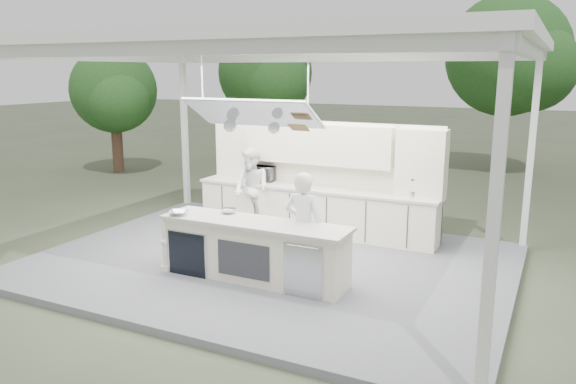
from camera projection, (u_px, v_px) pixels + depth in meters
The scene contains 12 objects.
ground at pixel (271, 266), 9.85m from camera, with size 90.00×90.00×0.00m, color #444B33.
stage_deck at pixel (271, 263), 9.84m from camera, with size 8.00×6.00×0.12m, color #57575B.
tent at pixel (269, 49), 9.05m from camera, with size 8.20×6.20×3.86m.
demo_island at pixel (253, 250), 8.85m from camera, with size 3.10×0.79×0.95m.
back_counter at pixel (314, 210), 11.39m from camera, with size 5.08×0.72×0.95m.
back_wall_unit at pixel (339, 162), 11.18m from camera, with size 5.05×0.48×2.25m.
tree_cluster at pixel (410, 73), 17.78m from camera, with size 19.55×9.40×5.85m.
head_chef at pixel (303, 226), 8.80m from camera, with size 0.63×0.41×1.73m, color silver.
sous_chef at pixel (252, 189), 11.55m from camera, with size 0.83×0.65×1.71m, color white.
toaster_oven at pixel (263, 173), 11.97m from camera, with size 0.58×0.39×0.32m, color silver.
bowl_large at pixel (178, 213), 9.11m from camera, with size 0.29×0.29×0.07m, color silver.
bowl_small at pixel (228, 211), 9.23m from camera, with size 0.26×0.26×0.08m, color #BABCC1.
Camera 1 is at (4.40, -8.25, 3.38)m, focal length 35.00 mm.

